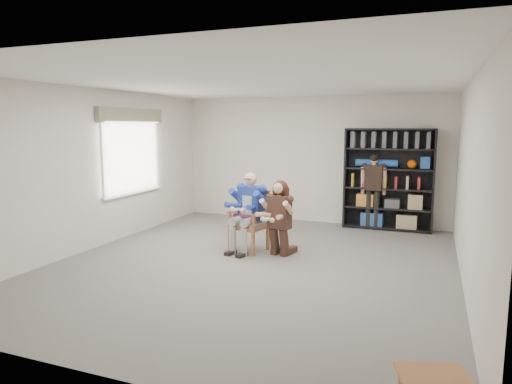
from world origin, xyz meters
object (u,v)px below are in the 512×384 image
at_px(seated_man, 249,212).
at_px(bookshelf, 388,179).
at_px(kneeling_woman, 279,219).
at_px(standing_man, 373,192).
at_px(armchair, 249,221).

xyz_separation_m(seated_man, bookshelf, (2.06, 2.60, 0.36)).
xyz_separation_m(kneeling_woman, standing_man, (1.20, 2.61, 0.17)).
distance_m(seated_man, bookshelf, 3.34).
xyz_separation_m(armchair, seated_man, (0.00, 0.00, 0.16)).
bearing_deg(standing_man, kneeling_woman, -115.52).
relative_size(seated_man, standing_man, 0.86).
distance_m(armchair, kneeling_woman, 0.60).
relative_size(armchair, bookshelf, 0.50).
distance_m(armchair, standing_man, 3.07).
bearing_deg(standing_man, bookshelf, 19.23).
bearing_deg(kneeling_woman, seated_man, -179.41).
height_order(kneeling_woman, bookshelf, bookshelf).
xyz_separation_m(seated_man, standing_man, (1.78, 2.49, 0.11)).
distance_m(seated_man, standing_man, 3.06).
height_order(seated_man, standing_man, standing_man).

